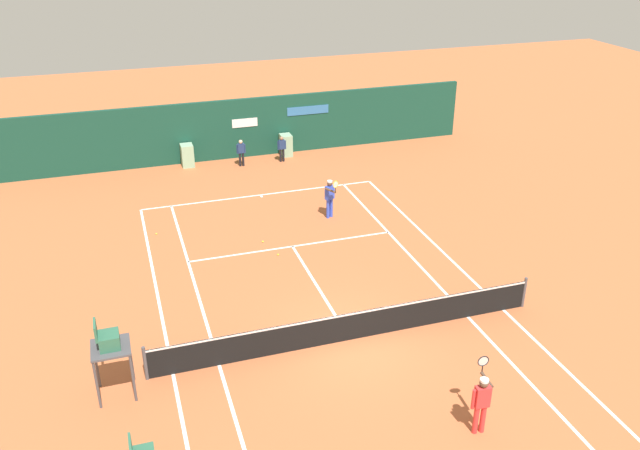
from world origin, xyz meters
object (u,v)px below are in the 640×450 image
ball_kid_centre_post (282,147)px  tennis_ball_by_sideline (263,242)px  player_on_baseline (330,195)px  ball_kid_right_post (241,151)px  player_near_side (481,400)px  umpire_chair (110,346)px  tennis_ball_mid_court (156,234)px  tennis_ball_near_service_line (278,255)px

ball_kid_centre_post → tennis_ball_by_sideline: bearing=71.6°
player_on_baseline → ball_kid_right_post: 7.52m
player_near_side → ball_kid_centre_post: size_ratio=1.40×
umpire_chair → ball_kid_centre_post: (8.89, 16.00, -0.78)m
umpire_chair → player_on_baseline: 12.64m
tennis_ball_mid_court → tennis_ball_by_sideline: bearing=-26.9°
player_on_baseline → tennis_ball_by_sideline: bearing=-3.1°
player_near_side → tennis_ball_by_sideline: bearing=107.4°
umpire_chair → player_near_side: size_ratio=1.25×
umpire_chair → player_on_baseline: size_ratio=1.24×
tennis_ball_near_service_line → ball_kid_right_post: bearing=86.0°
ball_kid_centre_post → player_on_baseline: bearing=92.6°
tennis_ball_mid_court → player_near_side: bearing=-64.3°
tennis_ball_mid_court → ball_kid_centre_post: bearing=43.4°
umpire_chair → tennis_ball_by_sideline: (5.81, 7.45, -1.52)m
player_on_baseline → tennis_ball_near_service_line: (-2.93, -2.59, -0.97)m
umpire_chair → player_on_baseline: umpire_chair is taller
ball_kid_centre_post → tennis_ball_by_sideline: size_ratio=19.63×
umpire_chair → tennis_ball_mid_court: umpire_chair is taller
ball_kid_right_post → tennis_ball_by_sideline: bearing=88.0°
tennis_ball_by_sideline → player_near_side: bearing=-77.1°
player_on_baseline → tennis_ball_mid_court: size_ratio=27.65×
player_on_baseline → tennis_ball_mid_court: (-7.11, 0.60, -0.97)m
ball_kid_right_post → tennis_ball_near_service_line: ball_kid_right_post is taller
tennis_ball_near_service_line → umpire_chair: bearing=-134.4°
ball_kid_right_post → tennis_ball_near_service_line: size_ratio=20.19×
player_near_side → tennis_ball_near_service_line: bearing=107.4°
ball_kid_centre_post → ball_kid_right_post: bearing=1.4°
ball_kid_right_post → ball_kid_centre_post: 2.10m
ball_kid_right_post → tennis_ball_mid_court: size_ratio=20.19×
player_near_side → tennis_ball_near_service_line: (-2.39, 10.48, -0.96)m
tennis_ball_mid_court → tennis_ball_by_sideline: 4.36m
umpire_chair → ball_kid_right_post: bearing=157.0°
tennis_ball_by_sideline → tennis_ball_mid_court: bearing=153.1°
player_on_baseline → ball_kid_centre_post: player_on_baseline is taller
tennis_ball_near_service_line → tennis_ball_mid_court: 5.26m
tennis_ball_by_sideline → tennis_ball_near_service_line: bearing=-76.6°
ball_kid_right_post → tennis_ball_mid_court: 8.21m
player_on_baseline → ball_kid_centre_post: 7.18m
tennis_ball_near_service_line → tennis_ball_mid_court: same height
player_on_baseline → player_near_side: bearing=61.6°
player_on_baseline → ball_kid_centre_post: size_ratio=1.41×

